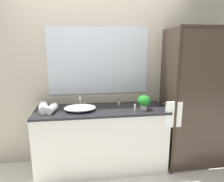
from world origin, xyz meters
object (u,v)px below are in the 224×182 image
(sink_basin, at_px, (80,108))
(rolled_towel_near_edge, at_px, (43,108))
(potted_plant, at_px, (144,101))
(amenity_bottle_lotion, at_px, (135,108))
(amenity_bottle_body_wash, at_px, (119,102))
(faucet, at_px, (80,103))
(rolled_towel_middle, at_px, (52,109))

(sink_basin, distance_m, rolled_towel_near_edge, 0.48)
(potted_plant, distance_m, rolled_towel_near_edge, 1.33)
(amenity_bottle_lotion, distance_m, amenity_bottle_body_wash, 0.36)
(faucet, relative_size, potted_plant, 0.85)
(rolled_towel_near_edge, bearing_deg, sink_basin, -2.65)
(faucet, xyz_separation_m, amenity_bottle_lotion, (0.72, -0.29, -0.01))
(sink_basin, distance_m, amenity_bottle_lotion, 0.73)
(sink_basin, xyz_separation_m, potted_plant, (0.85, -0.07, 0.08))
(sink_basin, height_order, amenity_bottle_body_wash, sink_basin)
(faucet, height_order, amenity_bottle_lotion, faucet)
(potted_plant, height_order, rolled_towel_middle, potted_plant)
(rolled_towel_near_edge, bearing_deg, faucet, 17.12)
(faucet, bearing_deg, amenity_bottle_body_wash, 3.43)
(sink_basin, relative_size, amenity_bottle_lotion, 4.27)
(amenity_bottle_lotion, bearing_deg, rolled_towel_middle, 173.96)
(sink_basin, distance_m, faucet, 0.17)
(faucet, relative_size, rolled_towel_middle, 0.76)
(faucet, relative_size, amenity_bottle_body_wash, 2.21)
(sink_basin, bearing_deg, potted_plant, -4.82)
(sink_basin, relative_size, faucet, 2.48)
(potted_plant, bearing_deg, rolled_towel_near_edge, 175.95)
(amenity_bottle_lotion, bearing_deg, sink_basin, 170.56)
(sink_basin, distance_m, potted_plant, 0.86)
(faucet, bearing_deg, sink_basin, -90.00)
(amenity_bottle_body_wash, relative_size, rolled_towel_middle, 0.34)
(rolled_towel_near_edge, bearing_deg, amenity_bottle_body_wash, 9.87)
(rolled_towel_near_edge, distance_m, rolled_towel_middle, 0.11)
(potted_plant, relative_size, rolled_towel_near_edge, 0.80)
(sink_basin, bearing_deg, amenity_bottle_body_wash, 19.85)
(faucet, relative_size, amenity_bottle_lotion, 1.72)
(sink_basin, height_order, amenity_bottle_lotion, amenity_bottle_lotion)
(sink_basin, bearing_deg, amenity_bottle_lotion, -9.44)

